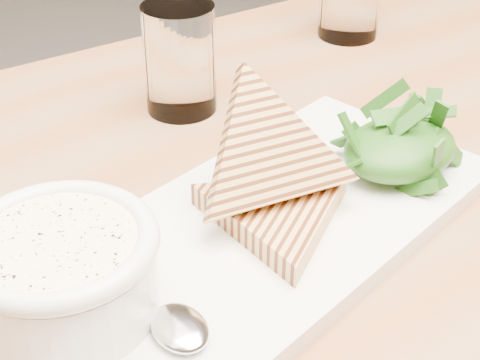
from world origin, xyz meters
TOP-DOWN VIEW (x-y plane):
  - table_top at (-0.04, -0.01)m, footprint 1.27×0.90m
  - table_leg_br at (0.51, 0.34)m, footprint 0.06×0.06m
  - platter at (-0.17, -0.02)m, footprint 0.45×0.25m
  - soup_bowl at (-0.32, -0.00)m, footprint 0.12×0.12m
  - soup at (-0.32, -0.00)m, footprint 0.10×0.10m
  - bowl_rim at (-0.32, -0.00)m, footprint 0.13×0.13m
  - sandwich_flat at (-0.15, -0.02)m, footprint 0.20×0.20m
  - sandwich_lean at (-0.14, 0.00)m, footprint 0.18×0.19m
  - salad_base at (-0.02, -0.03)m, footprint 0.11×0.08m
  - arugula_pile at (-0.02, -0.03)m, footprint 0.11×0.10m
  - spoon_bowl at (-0.28, -0.07)m, footprint 0.04×0.05m
  - glass_near at (-0.08, 0.21)m, footprint 0.07×0.07m

SIDE VIEW (x-z plane):
  - table_leg_br at x=0.51m, z-range 0.00..0.68m
  - table_top at x=-0.04m, z-range 0.68..0.72m
  - platter at x=-0.17m, z-range 0.72..0.74m
  - spoon_bowl at x=-0.28m, z-range 0.74..0.75m
  - sandwich_flat at x=-0.15m, z-range 0.74..0.76m
  - salad_base at x=-0.02m, z-range 0.74..0.78m
  - soup_bowl at x=-0.32m, z-range 0.74..0.79m
  - arugula_pile at x=-0.02m, z-range 0.74..0.79m
  - glass_near at x=-0.08m, z-range 0.72..0.83m
  - sandwich_lean at x=-0.14m, z-range 0.71..0.87m
  - soup at x=-0.32m, z-range 0.79..0.80m
  - bowl_rim at x=-0.32m, z-range 0.79..0.80m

